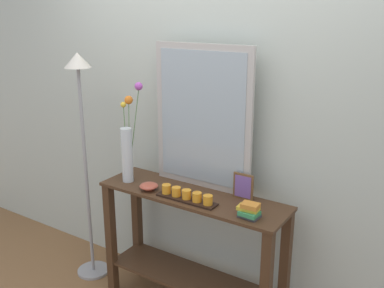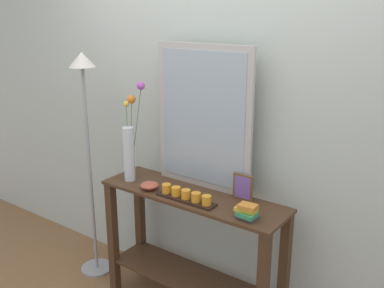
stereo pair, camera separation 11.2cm
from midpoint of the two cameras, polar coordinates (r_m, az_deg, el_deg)
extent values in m
cube|color=beige|center=(2.81, 2.19, 5.12)|extent=(6.40, 0.08, 2.70)
cube|color=#472D1C|center=(2.73, -1.18, -6.71)|extent=(1.23, 0.36, 0.02)
cube|color=#472D1C|center=(3.02, -1.11, -16.99)|extent=(1.17, 0.32, 0.02)
cube|color=#472D1C|center=(3.16, -11.49, -12.11)|extent=(0.06, 0.06, 0.82)
cube|color=#472D1C|center=(3.33, -8.08, -10.24)|extent=(0.06, 0.06, 0.82)
cube|color=#472D1C|center=(2.81, 10.75, -16.12)|extent=(0.06, 0.06, 0.82)
cube|color=#B7B2AD|center=(2.71, 0.19, 3.40)|extent=(0.68, 0.03, 0.90)
cube|color=#9EADB7|center=(2.70, 0.03, 3.33)|extent=(0.60, 0.00, 0.82)
cylinder|color=silver|center=(2.90, -9.51, -1.44)|extent=(0.07, 0.07, 0.36)
cylinder|color=#4C753D|center=(2.93, -9.25, 0.61)|extent=(0.08, 0.11, 0.50)
sphere|color=orange|center=(2.94, -9.31, 5.66)|extent=(0.06, 0.06, 0.06)
cylinder|color=#4C753D|center=(2.88, -8.72, 1.40)|extent=(0.05, 0.09, 0.61)
sphere|color=#B24CB7|center=(2.83, -8.07, 7.43)|extent=(0.05, 0.05, 0.05)
cylinder|color=#4C753D|center=(2.93, -9.68, 0.28)|extent=(0.10, 0.09, 0.47)
sphere|color=yellow|center=(2.93, -9.99, 5.04)|extent=(0.04, 0.04, 0.04)
cube|color=black|center=(2.64, -1.93, -7.21)|extent=(0.39, 0.09, 0.01)
cylinder|color=orange|center=(2.71, -4.52, -5.84)|extent=(0.06, 0.06, 0.05)
cylinder|color=orange|center=(2.67, -3.25, -6.19)|extent=(0.06, 0.06, 0.05)
cylinder|color=orange|center=(2.63, -1.94, -6.54)|extent=(0.06, 0.06, 0.05)
cylinder|color=orange|center=(2.59, -0.58, -6.91)|extent=(0.06, 0.06, 0.05)
cylinder|color=orange|center=(2.55, 0.81, -7.28)|extent=(0.06, 0.06, 0.05)
cube|color=brown|center=(2.64, 5.46, -5.51)|extent=(0.13, 0.01, 0.16)
cube|color=#7754A3|center=(2.64, 5.39, -5.56)|extent=(0.10, 0.00, 0.14)
cylinder|color=#B24C38|center=(2.80, -6.75, -5.87)|extent=(0.05, 0.05, 0.01)
ellipsoid|color=#B24C38|center=(2.79, -6.77, -5.44)|extent=(0.12, 0.12, 0.04)
cube|color=#424247|center=(2.45, 6.14, -9.24)|extent=(0.12, 0.09, 0.02)
cube|color=#388E56|center=(2.44, 6.13, -8.93)|extent=(0.11, 0.09, 0.02)
cube|color=gold|center=(2.44, 6.00, -8.30)|extent=(0.12, 0.08, 0.02)
cube|color=orange|center=(2.42, 6.25, -7.96)|extent=(0.10, 0.08, 0.02)
cylinder|color=#9E9EA3|center=(3.60, -13.55, -15.65)|extent=(0.24, 0.24, 0.02)
cylinder|color=#9E9EA3|center=(3.25, -14.51, -4.02)|extent=(0.02, 0.02, 1.54)
cone|color=beige|center=(3.06, -15.67, 10.44)|extent=(0.18, 0.18, 0.10)
camera|label=1|loc=(0.06, -91.22, -0.38)|focal=41.12mm
camera|label=2|loc=(0.06, 88.78, 0.38)|focal=41.12mm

